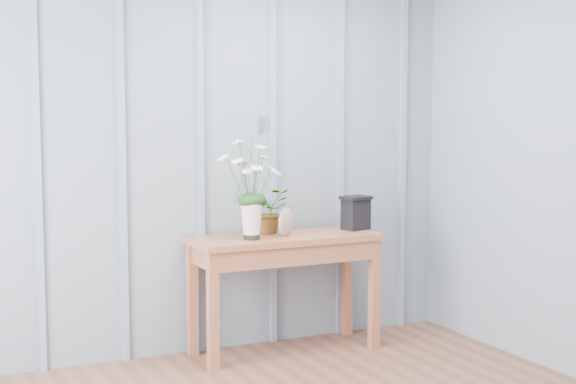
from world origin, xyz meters
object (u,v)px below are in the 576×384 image
sideboard (285,253)px  felt_disc_vessel (286,222)px  carved_box (356,212)px  daisy_vase (251,175)px

sideboard → felt_disc_vessel: 0.21m
sideboard → carved_box: 0.58m
sideboard → felt_disc_vessel: bearing=-101.3°
daisy_vase → carved_box: (0.78, 0.09, -0.28)m
daisy_vase → carved_box: bearing=6.2°
felt_disc_vessel → carved_box: carved_box is taller
sideboard → daisy_vase: size_ratio=1.91×
sideboard → daisy_vase: (-0.25, -0.06, 0.51)m
carved_box → daisy_vase: bearing=-173.8°
daisy_vase → felt_disc_vessel: bearing=6.9°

